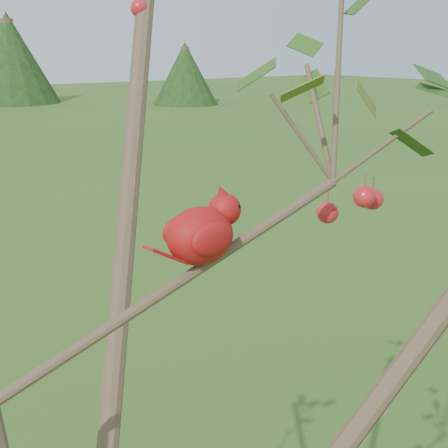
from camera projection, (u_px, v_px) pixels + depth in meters
name	position (u px, v px, depth m)	size (l,w,h in m)	color
crabapple_tree	(69.00, 305.00, 0.84)	(2.35, 2.05, 2.95)	#473626
cardinal	(203.00, 232.00, 1.06)	(0.19, 0.10, 0.13)	#A7150E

